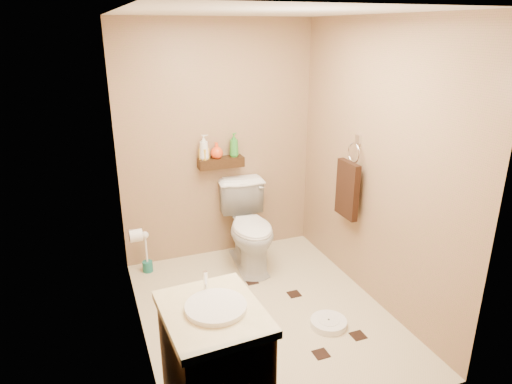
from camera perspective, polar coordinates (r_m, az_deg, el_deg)
name	(u,v)px	position (r m, az deg, el deg)	size (l,w,h in m)	color
ground	(264,313)	(4.04, 0.99, -14.83)	(2.50, 2.50, 0.00)	beige
wall_back	(218,143)	(4.64, -4.75, 6.09)	(2.00, 0.04, 2.40)	#A1755C
wall_front	(354,249)	(2.47, 12.16, -7.04)	(2.00, 0.04, 2.40)	#A1755C
wall_left	(131,196)	(3.28, -15.32, -0.49)	(0.04, 2.50, 2.40)	#A1755C
wall_right	(375,166)	(3.97, 14.63, 3.13)	(0.04, 2.50, 2.40)	#A1755C
ceiling	(266,12)	(3.32, 1.26, 21.59)	(2.00, 2.50, 0.02)	silver
wall_shelf	(221,163)	(4.61, -4.40, 3.69)	(0.46, 0.14, 0.10)	#3D2510
floor_accents	(269,314)	(4.02, 1.62, -14.96)	(1.30, 1.26, 0.01)	black
toilet	(250,227)	(4.57, -0.79, -4.43)	(0.47, 0.82, 0.84)	white
vanity	(215,366)	(2.89, -5.17, -20.85)	(0.58, 0.69, 0.93)	brown
bathroom_scale	(329,323)	(3.92, 9.06, -15.84)	(0.35, 0.35, 0.06)	white
toilet_brush	(147,258)	(4.69, -13.48, -7.98)	(0.10, 0.10, 0.44)	#1B6E61
towel_ring	(348,187)	(4.19, 11.42, 0.63)	(0.12, 0.30, 0.76)	silver
toilet_paper	(136,236)	(4.11, -14.78, -5.28)	(0.12, 0.11, 0.12)	white
bottle_a	(204,147)	(4.52, -6.54, 5.59)	(0.10, 0.10, 0.25)	white
bottle_b	(204,151)	(4.53, -6.52, 5.10)	(0.08, 0.08, 0.17)	gold
bottle_c	(217,150)	(4.56, -4.93, 5.21)	(0.12, 0.12, 0.16)	#F2491C
bottle_d	(234,145)	(4.60, -2.78, 5.91)	(0.09, 0.09, 0.24)	#328E2F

